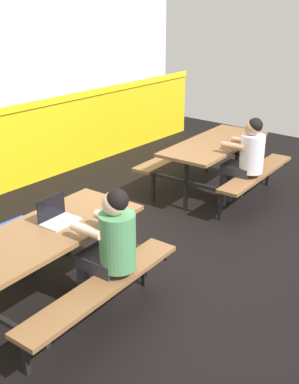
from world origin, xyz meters
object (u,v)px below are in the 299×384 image
(picnic_table_right, at_px, (214,154))
(student_nearer, at_px, (110,243))
(backpack_dark, at_px, (17,241))
(laptop_silver, at_px, (57,217))
(student_further, at_px, (246,156))
(picnic_table_left, at_px, (47,247))

(picnic_table_right, relative_size, student_nearer, 1.53)
(student_nearer, height_order, backpack_dark, student_nearer)
(laptop_silver, bearing_deg, backpack_dark, 82.95)
(picnic_table_right, bearing_deg, student_further, -106.65)
(student_nearer, relative_size, laptop_silver, 3.62)
(picnic_table_left, distance_m, student_further, 2.99)
(student_further, bearing_deg, picnic_table_right, 73.35)
(laptop_silver, bearing_deg, student_further, -6.69)
(student_nearer, xyz_separation_m, student_further, (2.74, 0.26, 0.00))
(picnic_table_left, bearing_deg, picnic_table_right, 5.26)
(picnic_table_right, distance_m, backpack_dark, 2.94)
(picnic_table_left, height_order, backpack_dark, picnic_table_left)
(picnic_table_right, xyz_separation_m, student_nearer, (-2.91, -0.83, 0.13))
(picnic_table_right, relative_size, student_further, 1.53)
(picnic_table_right, height_order, backpack_dark, picnic_table_right)
(student_further, relative_size, laptop_silver, 3.62)
(picnic_table_left, relative_size, backpack_dark, 4.20)
(picnic_table_right, height_order, student_nearer, student_nearer)
(picnic_table_left, height_order, student_nearer, student_nearer)
(picnic_table_left, distance_m, laptop_silver, 0.28)
(backpack_dark, bearing_deg, picnic_table_right, -11.40)
(picnic_table_right, distance_m, student_further, 0.61)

